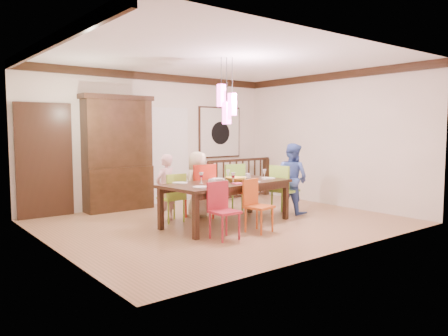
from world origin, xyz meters
TOP-DOWN VIEW (x-y plane):
  - floor at (0.00, 0.00)m, footprint 6.00×6.00m
  - ceiling at (0.00, 0.00)m, footprint 6.00×6.00m
  - wall_back at (0.00, 2.50)m, footprint 6.00×0.00m
  - wall_left at (-3.00, 0.00)m, footprint 0.00×5.00m
  - wall_right at (3.00, 0.00)m, footprint 0.00×5.00m
  - crown_molding at (0.00, 0.00)m, footprint 6.00×5.00m
  - panel_door at (-2.40, 2.45)m, footprint 1.04×0.07m
  - white_doorway at (0.35, 2.46)m, footprint 0.97×0.05m
  - painting at (1.80, 2.46)m, footprint 1.25×0.06m
  - pendant_cluster at (-0.08, -0.18)m, footprint 0.27×0.21m
  - dining_table at (-0.08, -0.18)m, footprint 2.44×1.29m
  - chair_far_left at (-0.74, 0.60)m, footprint 0.40×0.40m
  - chair_far_mid at (-0.16, 0.54)m, footprint 0.51×0.51m
  - chair_far_right at (0.60, 0.58)m, footprint 0.50×0.50m
  - chair_near_left at (-0.77, -0.99)m, footprint 0.40×0.40m
  - chair_near_mid at (-0.04, -0.98)m, footprint 0.46×0.46m
  - chair_end_right at (1.37, -0.19)m, footprint 0.52×0.52m
  - china_hutch at (-0.98, 2.30)m, footprint 1.50×0.46m
  - balustrade at (2.01, 1.95)m, footprint 1.95×0.15m
  - person_far_left at (-0.80, 0.70)m, footprint 0.52×0.42m
  - person_far_mid at (-0.12, 0.65)m, footprint 0.69×0.54m
  - person_end_right at (1.56, -0.20)m, footprint 0.59×0.73m
  - serving_bowl at (0.07, -0.25)m, footprint 0.37×0.37m
  - small_bowl at (-0.21, -0.09)m, footprint 0.22×0.22m
  - cup_left at (-0.51, -0.33)m, footprint 0.14×0.14m
  - cup_right at (0.60, 0.02)m, footprint 0.12×0.12m
  - plate_far_left at (-0.82, 0.17)m, footprint 0.26×0.26m
  - plate_far_mid at (-0.01, 0.17)m, footprint 0.26×0.26m
  - plate_far_right at (0.63, 0.17)m, footprint 0.26×0.26m
  - plate_near_left at (-0.86, -0.50)m, footprint 0.26×0.26m
  - plate_near_mid at (0.27, -0.48)m, footprint 0.26×0.26m
  - plate_end_right at (0.87, -0.24)m, footprint 0.26×0.26m
  - wine_glass_a at (-0.55, -0.07)m, footprint 0.08×0.08m
  - wine_glass_b at (0.10, 0.01)m, footprint 0.08×0.08m
  - wine_glass_c at (-0.16, -0.46)m, footprint 0.08×0.08m
  - wine_glass_d at (0.67, -0.34)m, footprint 0.08×0.08m
  - napkin at (-0.10, -0.51)m, footprint 0.18×0.14m

SIDE VIEW (x-z plane):
  - floor at x=0.00m, z-range 0.00..0.00m
  - chair_near_mid at x=-0.04m, z-range 0.06..0.92m
  - chair_near_left at x=-0.77m, z-range 0.06..0.93m
  - balustrade at x=2.01m, z-range 0.02..0.98m
  - chair_far_left at x=-0.74m, z-range 0.06..0.95m
  - chair_end_right at x=1.37m, z-range 0.07..1.05m
  - chair_far_right at x=0.60m, z-range 0.07..1.07m
  - chair_far_mid at x=-0.16m, z-range 0.07..1.10m
  - person_far_left at x=-0.80m, z-range 0.00..1.22m
  - person_far_mid at x=-0.12m, z-range 0.00..1.25m
  - dining_table at x=-0.08m, z-range 0.30..1.05m
  - person_end_right at x=1.56m, z-range 0.00..1.40m
  - plate_far_left at x=-0.82m, z-range 0.75..0.76m
  - plate_far_mid at x=-0.01m, z-range 0.75..0.76m
  - plate_far_right at x=0.63m, z-range 0.75..0.76m
  - plate_near_left at x=-0.86m, z-range 0.75..0.76m
  - plate_near_mid at x=0.27m, z-range 0.75..0.76m
  - plate_end_right at x=0.87m, z-range 0.75..0.76m
  - napkin at x=-0.10m, z-range 0.75..0.76m
  - small_bowl at x=-0.21m, z-range 0.75..0.81m
  - serving_bowl at x=0.07m, z-range 0.75..0.83m
  - cup_right at x=0.60m, z-range 0.75..0.84m
  - cup_left at x=-0.51m, z-range 0.75..0.85m
  - wine_glass_a at x=-0.55m, z-range 0.75..0.94m
  - wine_glass_b at x=0.10m, z-range 0.75..0.94m
  - wine_glass_c at x=-0.16m, z-range 0.75..0.94m
  - wine_glass_d at x=0.67m, z-range 0.75..0.94m
  - panel_door at x=-2.40m, z-range -0.07..2.17m
  - white_doorway at x=0.35m, z-range -0.06..2.16m
  - china_hutch at x=-0.98m, z-range 0.00..2.37m
  - wall_back at x=0.00m, z-range -1.55..4.45m
  - wall_left at x=-3.00m, z-range -1.05..3.95m
  - wall_right at x=3.00m, z-range -1.05..3.95m
  - painting at x=1.80m, z-range 0.97..2.22m
  - pendant_cluster at x=-0.08m, z-range 1.54..2.68m
  - crown_molding at x=0.00m, z-range 2.74..2.90m
  - ceiling at x=0.00m, z-range 2.90..2.90m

